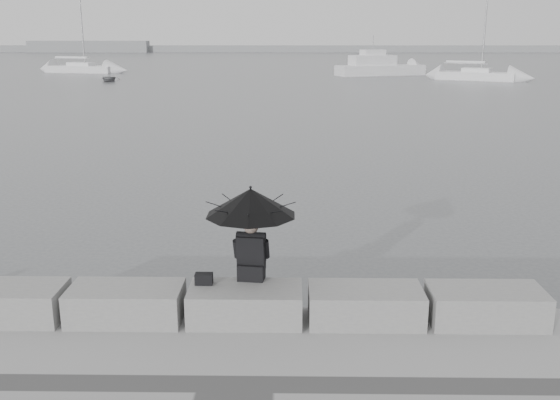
{
  "coord_description": "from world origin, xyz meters",
  "views": [
    {
      "loc": [
        0.61,
        -8.6,
        4.46
      ],
      "look_at": [
        0.44,
        3.0,
        1.37
      ],
      "focal_mm": 40.0,
      "sensor_mm": 36.0,
      "label": 1
    }
  ],
  "objects_px": {
    "sailboat_right": "(476,75)",
    "motor_cruiser": "(380,67)",
    "sailboat_left": "(81,68)",
    "seated_person": "(251,211)",
    "dinghy": "(109,79)"
  },
  "relations": [
    {
      "from": "sailboat_right",
      "to": "motor_cruiser",
      "type": "distance_m",
      "value": 11.35
    },
    {
      "from": "sailboat_left",
      "to": "motor_cruiser",
      "type": "height_order",
      "value": "sailboat_left"
    },
    {
      "from": "seated_person",
      "to": "dinghy",
      "type": "relative_size",
      "value": 0.47
    },
    {
      "from": "sailboat_right",
      "to": "dinghy",
      "type": "bearing_deg",
      "value": -147.96
    },
    {
      "from": "dinghy",
      "to": "seated_person",
      "type": "bearing_deg",
      "value": -78.98
    },
    {
      "from": "dinghy",
      "to": "motor_cruiser",
      "type": "bearing_deg",
      "value": 12.07
    },
    {
      "from": "seated_person",
      "to": "sailboat_right",
      "type": "relative_size",
      "value": 0.11
    },
    {
      "from": "sailboat_right",
      "to": "sailboat_left",
      "type": "bearing_deg",
      "value": -166.65
    },
    {
      "from": "sailboat_right",
      "to": "dinghy",
      "type": "distance_m",
      "value": 36.38
    },
    {
      "from": "sailboat_left",
      "to": "dinghy",
      "type": "height_order",
      "value": "sailboat_left"
    },
    {
      "from": "sailboat_left",
      "to": "dinghy",
      "type": "distance_m",
      "value": 15.85
    },
    {
      "from": "motor_cruiser",
      "to": "dinghy",
      "type": "relative_size",
      "value": 3.48
    },
    {
      "from": "sailboat_right",
      "to": "motor_cruiser",
      "type": "relative_size",
      "value": 1.26
    },
    {
      "from": "seated_person",
      "to": "motor_cruiser",
      "type": "xyz_separation_m",
      "value": [
        10.65,
        62.54,
        -1.14
      ]
    },
    {
      "from": "seated_person",
      "to": "dinghy",
      "type": "bearing_deg",
      "value": 115.33
    }
  ]
}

